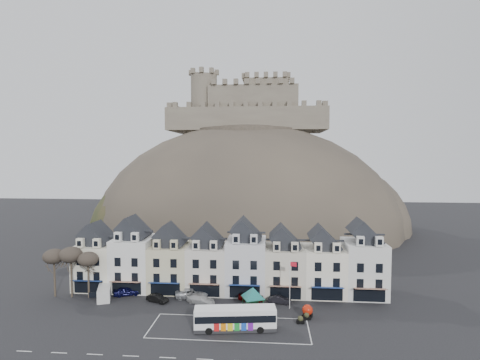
% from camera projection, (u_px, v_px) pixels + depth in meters
% --- Properties ---
extents(ground, '(300.00, 300.00, 0.00)m').
position_uv_depth(ground, '(214.00, 332.00, 51.10)').
color(ground, black).
rests_on(ground, ground).
extents(coach_bay_markings, '(22.00, 7.50, 0.01)m').
position_uv_depth(coach_bay_markings, '(229.00, 328.00, 52.18)').
color(coach_bay_markings, silver).
rests_on(coach_bay_markings, ground).
extents(townhouse_terrace, '(54.40, 9.35, 11.80)m').
position_uv_depth(townhouse_terrace, '(228.00, 261.00, 66.63)').
color(townhouse_terrace, '#EFEACF').
rests_on(townhouse_terrace, ground).
extents(castle_hill, '(100.00, 76.00, 68.00)m').
position_uv_depth(castle_hill, '(250.00, 231.00, 119.57)').
color(castle_hill, '#3A342D').
rests_on(castle_hill, ground).
extents(castle, '(50.20, 22.20, 22.00)m').
position_uv_depth(castle, '(249.00, 107.00, 123.98)').
color(castle, '#61564A').
rests_on(castle, ground).
extents(tree_left_far, '(3.61, 3.61, 8.24)m').
position_uv_depth(tree_left_far, '(54.00, 257.00, 63.46)').
color(tree_left_far, '#362E22').
rests_on(tree_left_far, ground).
extents(tree_left_mid, '(3.78, 3.78, 8.64)m').
position_uv_depth(tree_left_mid, '(71.00, 255.00, 63.19)').
color(tree_left_mid, '#362E22').
rests_on(tree_left_mid, ground).
extents(tree_left_near, '(3.43, 3.43, 7.84)m').
position_uv_depth(tree_left_near, '(88.00, 260.00, 62.99)').
color(tree_left_near, '#362E22').
rests_on(tree_left_near, ground).
extents(bus, '(11.45, 4.01, 3.17)m').
position_uv_depth(bus, '(235.00, 317.00, 51.55)').
color(bus, '#262628').
rests_on(bus, ground).
extents(bus_shelter, '(5.58, 5.58, 3.82)m').
position_uv_depth(bus_shelter, '(253.00, 293.00, 57.53)').
color(bus_shelter, '#10321B').
rests_on(bus_shelter, ground).
extents(red_buoy, '(1.68, 1.68, 1.95)m').
position_uv_depth(red_buoy, '(307.00, 311.00, 55.49)').
color(red_buoy, black).
rests_on(red_buoy, ground).
extents(flagpole, '(1.07, 0.42, 7.72)m').
position_uv_depth(flagpole, '(290.00, 281.00, 58.54)').
color(flagpole, silver).
rests_on(flagpole, ground).
extents(white_van, '(3.46, 5.01, 2.10)m').
position_uv_depth(white_van, '(104.00, 293.00, 62.64)').
color(white_van, silver).
rests_on(white_van, ground).
extents(planter_west, '(1.17, 0.78, 1.11)m').
position_uv_depth(planter_west, '(300.00, 320.00, 53.58)').
color(planter_west, black).
rests_on(planter_west, ground).
extents(planter_east, '(1.16, 0.75, 1.08)m').
position_uv_depth(planter_east, '(307.00, 316.00, 54.79)').
color(planter_east, black).
rests_on(planter_east, ground).
extents(car_navy, '(4.84, 3.32, 1.53)m').
position_uv_depth(car_navy, '(127.00, 291.00, 64.37)').
color(car_navy, '#0A0B36').
rests_on(car_navy, ground).
extents(car_black, '(4.06, 2.79, 1.27)m').
position_uv_depth(car_black, '(157.00, 298.00, 61.39)').
color(car_black, black).
rests_on(car_black, ground).
extents(car_silver, '(5.98, 3.84, 1.56)m').
position_uv_depth(car_silver, '(192.00, 293.00, 63.44)').
color(car_silver, '#B1B4B9').
rests_on(car_silver, ground).
extents(car_white, '(5.23, 3.63, 1.41)m').
position_uv_depth(car_white, '(201.00, 299.00, 60.80)').
color(car_white, silver).
rests_on(car_white, ground).
extents(car_maroon, '(4.35, 2.11, 1.43)m').
position_uv_depth(car_maroon, '(251.00, 296.00, 62.07)').
color(car_maroon, '#580505').
rests_on(car_maroon, ground).
extents(car_charcoal, '(3.84, 1.80, 1.22)m').
position_uv_depth(car_charcoal, '(280.00, 300.00, 60.85)').
color(car_charcoal, black).
rests_on(car_charcoal, ground).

